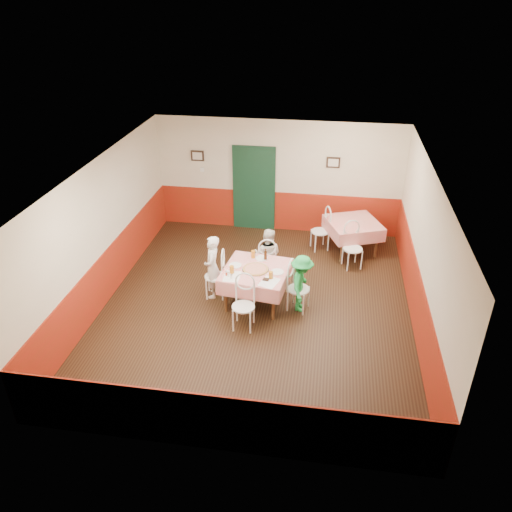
# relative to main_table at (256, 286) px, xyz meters

# --- Properties ---
(floor) EXTENTS (7.00, 7.00, 0.00)m
(floor) POSITION_rel_main_table_xyz_m (0.03, -0.12, -0.38)
(floor) COLOR black
(floor) RESTS_ON ground
(ceiling) EXTENTS (7.00, 7.00, 0.00)m
(ceiling) POSITION_rel_main_table_xyz_m (0.03, -0.12, 2.42)
(ceiling) COLOR white
(ceiling) RESTS_ON back_wall
(back_wall) EXTENTS (6.00, 0.10, 2.80)m
(back_wall) POSITION_rel_main_table_xyz_m (0.03, 3.38, 1.02)
(back_wall) COLOR beige
(back_wall) RESTS_ON ground
(front_wall) EXTENTS (6.00, 0.10, 2.80)m
(front_wall) POSITION_rel_main_table_xyz_m (0.03, -3.62, 1.02)
(front_wall) COLOR beige
(front_wall) RESTS_ON ground
(left_wall) EXTENTS (0.10, 7.00, 2.80)m
(left_wall) POSITION_rel_main_table_xyz_m (-2.97, -0.12, 1.02)
(left_wall) COLOR beige
(left_wall) RESTS_ON ground
(right_wall) EXTENTS (0.10, 7.00, 2.80)m
(right_wall) POSITION_rel_main_table_xyz_m (3.03, -0.12, 1.02)
(right_wall) COLOR beige
(right_wall) RESTS_ON ground
(wainscot_back) EXTENTS (6.00, 0.03, 1.00)m
(wainscot_back) POSITION_rel_main_table_xyz_m (0.03, 3.37, 0.12)
(wainscot_back) COLOR maroon
(wainscot_back) RESTS_ON ground
(wainscot_front) EXTENTS (6.00, 0.03, 1.00)m
(wainscot_front) POSITION_rel_main_table_xyz_m (0.03, -3.60, 0.12)
(wainscot_front) COLOR maroon
(wainscot_front) RESTS_ON ground
(wainscot_left) EXTENTS (0.03, 7.00, 1.00)m
(wainscot_left) POSITION_rel_main_table_xyz_m (-2.95, -0.12, 0.12)
(wainscot_left) COLOR maroon
(wainscot_left) RESTS_ON ground
(wainscot_right) EXTENTS (0.03, 7.00, 1.00)m
(wainscot_right) POSITION_rel_main_table_xyz_m (3.02, -0.12, 0.12)
(wainscot_right) COLOR maroon
(wainscot_right) RESTS_ON ground
(door) EXTENTS (0.96, 0.06, 2.10)m
(door) POSITION_rel_main_table_xyz_m (-0.57, 3.33, 0.68)
(door) COLOR black
(door) RESTS_ON ground
(picture_left) EXTENTS (0.32, 0.03, 0.26)m
(picture_left) POSITION_rel_main_table_xyz_m (-1.97, 3.33, 1.48)
(picture_left) COLOR black
(picture_left) RESTS_ON back_wall
(picture_right) EXTENTS (0.32, 0.03, 0.26)m
(picture_right) POSITION_rel_main_table_xyz_m (1.33, 3.33, 1.48)
(picture_right) COLOR black
(picture_right) RESTS_ON back_wall
(thermostat) EXTENTS (0.10, 0.03, 0.10)m
(thermostat) POSITION_rel_main_table_xyz_m (-1.87, 3.33, 1.12)
(thermostat) COLOR white
(thermostat) RESTS_ON back_wall
(main_table) EXTENTS (1.36, 1.36, 0.77)m
(main_table) POSITION_rel_main_table_xyz_m (0.00, 0.00, 0.00)
(main_table) COLOR red
(main_table) RESTS_ON ground
(second_table) EXTENTS (1.46, 1.46, 0.77)m
(second_table) POSITION_rel_main_table_xyz_m (1.90, 2.45, 0.00)
(second_table) COLOR red
(second_table) RESTS_ON ground
(chair_left) EXTENTS (0.45, 0.45, 0.90)m
(chair_left) POSITION_rel_main_table_xyz_m (-0.84, 0.10, 0.08)
(chair_left) COLOR white
(chair_left) RESTS_ON ground
(chair_right) EXTENTS (0.52, 0.52, 0.90)m
(chair_right) POSITION_rel_main_table_xyz_m (0.84, -0.10, 0.08)
(chair_right) COLOR white
(chair_right) RESTS_ON ground
(chair_far) EXTENTS (0.47, 0.47, 0.90)m
(chair_far) POSITION_rel_main_table_xyz_m (0.10, 0.84, 0.08)
(chair_far) COLOR white
(chair_far) RESTS_ON ground
(chair_near) EXTENTS (0.43, 0.43, 0.90)m
(chair_near) POSITION_rel_main_table_xyz_m (-0.10, -0.84, 0.08)
(chair_near) COLOR white
(chair_near) RESTS_ON ground
(chair_second_a) EXTENTS (0.55, 0.55, 0.90)m
(chair_second_a) POSITION_rel_main_table_xyz_m (1.15, 2.45, 0.08)
(chair_second_a) COLOR white
(chair_second_a) RESTS_ON ground
(chair_second_b) EXTENTS (0.55, 0.55, 0.90)m
(chair_second_b) POSITION_rel_main_table_xyz_m (1.90, 1.70, 0.08)
(chair_second_b) COLOR white
(chair_second_b) RESTS_ON ground
(pizza) EXTENTS (0.54, 0.54, 0.03)m
(pizza) POSITION_rel_main_table_xyz_m (-0.01, -0.02, 0.40)
(pizza) COLOR #B74723
(pizza) RESTS_ON main_table
(plate_left) EXTENTS (0.28, 0.28, 0.01)m
(plate_left) POSITION_rel_main_table_xyz_m (-0.42, 0.07, 0.39)
(plate_left) COLOR white
(plate_left) RESTS_ON main_table
(plate_right) EXTENTS (0.28, 0.28, 0.01)m
(plate_right) POSITION_rel_main_table_xyz_m (0.42, -0.05, 0.39)
(plate_right) COLOR white
(plate_right) RESTS_ON main_table
(plate_far) EXTENTS (0.28, 0.28, 0.01)m
(plate_far) POSITION_rel_main_table_xyz_m (0.05, 0.42, 0.39)
(plate_far) COLOR white
(plate_far) RESTS_ON main_table
(glass_a) EXTENTS (0.09, 0.09, 0.16)m
(glass_a) POSITION_rel_main_table_xyz_m (-0.43, -0.22, 0.46)
(glass_a) COLOR #BF7219
(glass_a) RESTS_ON main_table
(glass_b) EXTENTS (0.09, 0.09, 0.14)m
(glass_b) POSITION_rel_main_table_xyz_m (0.33, -0.29, 0.46)
(glass_b) COLOR #BF7219
(glass_b) RESTS_ON main_table
(glass_c) EXTENTS (0.09, 0.09, 0.16)m
(glass_c) POSITION_rel_main_table_xyz_m (-0.12, 0.44, 0.46)
(glass_c) COLOR #BF7219
(glass_c) RESTS_ON main_table
(beer_bottle) EXTENTS (0.07, 0.07, 0.22)m
(beer_bottle) POSITION_rel_main_table_xyz_m (0.13, 0.39, 0.50)
(beer_bottle) COLOR #381C0A
(beer_bottle) RESTS_ON main_table
(shaker_a) EXTENTS (0.04, 0.04, 0.09)m
(shaker_a) POSITION_rel_main_table_xyz_m (-0.47, -0.35, 0.43)
(shaker_a) COLOR silver
(shaker_a) RESTS_ON main_table
(shaker_b) EXTENTS (0.04, 0.04, 0.09)m
(shaker_b) POSITION_rel_main_table_xyz_m (-0.40, -0.42, 0.43)
(shaker_b) COLOR silver
(shaker_b) RESTS_ON main_table
(shaker_c) EXTENTS (0.04, 0.04, 0.09)m
(shaker_c) POSITION_rel_main_table_xyz_m (-0.52, -0.32, 0.43)
(shaker_c) COLOR #B23319
(shaker_c) RESTS_ON main_table
(menu_left) EXTENTS (0.31, 0.41, 0.00)m
(menu_left) POSITION_rel_main_table_xyz_m (-0.41, -0.33, 0.39)
(menu_left) COLOR white
(menu_left) RESTS_ON main_table
(menu_right) EXTENTS (0.41, 0.48, 0.00)m
(menu_right) POSITION_rel_main_table_xyz_m (0.31, -0.43, 0.39)
(menu_right) COLOR white
(menu_right) RESTS_ON main_table
(wallet) EXTENTS (0.12, 0.10, 0.02)m
(wallet) POSITION_rel_main_table_xyz_m (0.24, -0.36, 0.40)
(wallet) COLOR black
(wallet) RESTS_ON main_table
(diner_left) EXTENTS (0.36, 0.51, 1.33)m
(diner_left) POSITION_rel_main_table_xyz_m (-0.89, 0.11, 0.29)
(diner_left) COLOR gray
(diner_left) RESTS_ON ground
(diner_far) EXTENTS (0.62, 0.51, 1.19)m
(diner_far) POSITION_rel_main_table_xyz_m (0.11, 0.89, 0.22)
(diner_far) COLOR gray
(diner_far) RESTS_ON ground
(diner_right) EXTENTS (0.48, 0.78, 1.17)m
(diner_right) POSITION_rel_main_table_xyz_m (0.89, -0.11, 0.21)
(diner_right) COLOR gray
(diner_right) RESTS_ON ground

